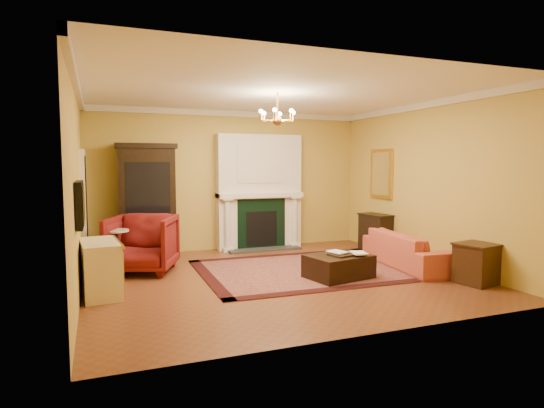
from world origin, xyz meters
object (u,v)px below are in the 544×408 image
pedestal_table (117,248)px  coral_sofa (410,244)px  china_cabinet (147,203)px  commode (100,268)px  wingback_armchair (142,241)px  console_table (376,233)px  leather_ottoman (339,266)px  end_table (477,265)px

pedestal_table → coral_sofa: coral_sofa is taller
china_cabinet → commode: bearing=-107.7°
pedestal_table → commode: bearing=-102.2°
wingback_armchair → console_table: (4.82, 0.17, -0.16)m
coral_sofa → console_table: bearing=-3.5°
wingback_armchair → leather_ottoman: wingback_armchair is taller
china_cabinet → wingback_armchair: (-0.24, -1.37, -0.54)m
wingback_armchair → commode: (-0.69, -1.18, -0.16)m
pedestal_table → end_table: (5.18, -2.72, -0.13)m
wingback_armchair → console_table: wingback_armchair is taller
pedestal_table → console_table: console_table is taller
china_cabinet → console_table: 4.80m
pedestal_table → china_cabinet: bearing=63.5°
wingback_armchair → leather_ottoman: 3.35m
china_cabinet → coral_sofa: size_ratio=1.01×
commode → console_table: console_table is taller
end_table → console_table: console_table is taller
pedestal_table → end_table: bearing=-27.7°
commode → leather_ottoman: bearing=-11.4°
leather_ottoman → coral_sofa: bearing=-1.4°
coral_sofa → china_cabinet: bearing=64.9°
china_cabinet → leather_ottoman: (2.70, -2.96, -0.88)m
leather_ottoman → pedestal_table: bearing=142.2°
leather_ottoman → wingback_armchair: bearing=140.0°
coral_sofa → end_table: 1.38m
wingback_armchair → console_table: 4.83m
wingback_armchair → console_table: size_ratio=1.41×
china_cabinet → pedestal_table: bearing=-114.3°
wingback_armchair → coral_sofa: 4.75m
china_cabinet → wingback_armchair: 1.49m
commode → coral_sofa: coral_sofa is taller
commode → end_table: size_ratio=1.71×
pedestal_table → commode: (-0.27, -1.24, -0.05)m
commode → console_table: size_ratio=1.34×
coral_sofa → leather_ottoman: 1.67m
china_cabinet → commode: size_ratio=2.10×
end_table → commode: bearing=164.8°
pedestal_table → leather_ottoman: pedestal_table is taller
pedestal_table → leather_ottoman: size_ratio=0.76×
pedestal_table → leather_ottoman: bearing=-26.2°
china_cabinet → leather_ottoman: size_ratio=2.19×
commode → coral_sofa: bearing=-6.2°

